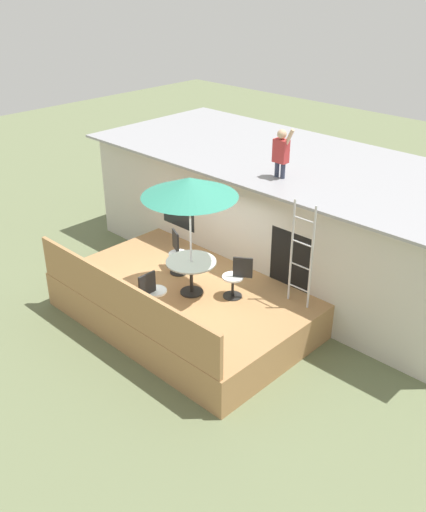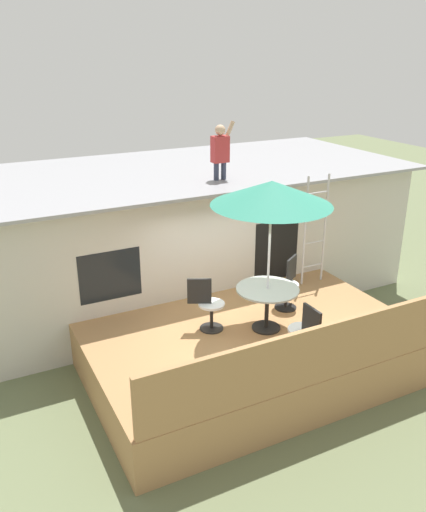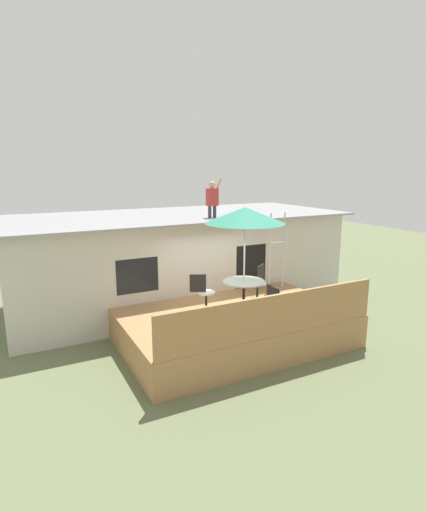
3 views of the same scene
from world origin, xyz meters
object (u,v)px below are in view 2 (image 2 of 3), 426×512
object	(u,v)px
person_figure	(221,148)
patio_chair_right	(288,284)
patio_table	(267,297)
patio_chair_near	(305,332)
patio_umbrella	(272,193)
patio_chair_left	(207,304)
step_ladder	(315,230)

from	to	relation	value
person_figure	patio_chair_right	world-z (taller)	person_figure
patio_table	patio_chair_near	world-z (taller)	patio_chair_near
patio_chair_right	patio_chair_near	xyz separation A→B (m)	(-0.77, -1.57, 0.00)
patio_umbrella	patio_chair_left	bearing A→B (deg)	153.76
patio_chair_left	patio_chair_near	distance (m)	1.74
step_ladder	patio_chair_near	xyz separation A→B (m)	(-1.84, -2.26, -0.64)
step_ladder	patio_chair_right	distance (m)	1.43
person_figure	patio_chair_near	xyz separation A→B (m)	(-0.35, -3.41, -2.18)
person_figure	patio_chair_near	world-z (taller)	person_figure
patio_chair_left	patio_chair_right	xyz separation A→B (m)	(1.67, 0.08, 0.00)
patio_chair_left	patio_chair_right	distance (m)	1.67
patio_umbrella	patio_chair_near	distance (m)	2.16
patio_table	person_figure	xyz separation A→B (m)	(0.36, 2.36, 2.05)
step_ladder	patio_chair_left	size ratio (longest dim) A/B	2.39
step_ladder	person_figure	distance (m)	2.43
person_figure	patio_chair_left	size ratio (longest dim) A/B	1.21
patio_umbrella	step_ladder	distance (m)	2.54
patio_chair_near	patio_chair_right	bearing A→B (deg)	-26.62
patio_chair_right	patio_umbrella	bearing A→B (deg)	-0.00
step_ladder	patio_umbrella	bearing A→B (deg)	-146.72
patio_table	patio_chair_near	distance (m)	1.06
patio_umbrella	step_ladder	world-z (taller)	patio_umbrella
patio_chair_right	patio_table	bearing A→B (deg)	-0.00
step_ladder	patio_chair_right	bearing A→B (deg)	-147.07
person_figure	patio_chair_right	distance (m)	2.88
patio_umbrella	person_figure	distance (m)	2.40
patio_chair_near	patio_table	bearing A→B (deg)	0.00
patio_umbrella	patio_chair_near	xyz separation A→B (m)	(0.01, -1.05, -1.89)
patio_table	step_ladder	size ratio (longest dim) A/B	0.47
patio_table	patio_chair_right	xyz separation A→B (m)	(0.78, 0.52, -0.13)
patio_umbrella	patio_chair_right	distance (m)	2.11
patio_chair_left	person_figure	bearing A→B (deg)	83.25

